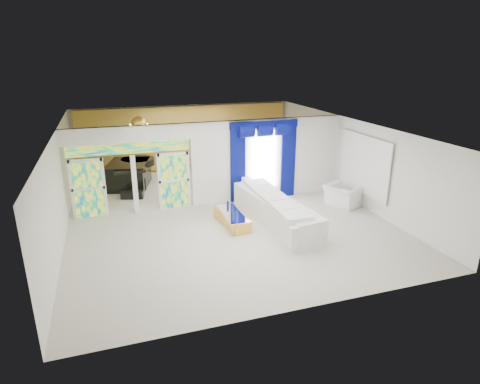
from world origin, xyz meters
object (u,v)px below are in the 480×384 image
object	(u,v)px
coffee_table	(232,219)
grand_piano	(129,174)
console_table	(254,196)
white_sofa	(275,211)
armchair	(343,196)

from	to	relation	value
coffee_table	grand_piano	world-z (taller)	grand_piano
coffee_table	console_table	bearing A→B (deg)	53.15
white_sofa	grand_piano	world-z (taller)	grand_piano
armchair	white_sofa	bearing A→B (deg)	81.12
console_table	armchair	distance (m)	3.26
coffee_table	grand_piano	xyz separation A→B (m)	(-2.86, 5.20, 0.31)
white_sofa	console_table	size ratio (longest dim) A/B	3.97
coffee_table	console_table	world-z (taller)	coffee_table
coffee_table	console_table	size ratio (longest dim) A/B	1.59
white_sofa	grand_piano	xyz separation A→B (m)	(-4.21, 5.50, 0.10)
coffee_table	grand_piano	bearing A→B (deg)	118.83
white_sofa	armchair	size ratio (longest dim) A/B	3.71
coffee_table	armchair	world-z (taller)	armchair
armchair	grand_piano	size ratio (longest dim) A/B	0.58
white_sofa	console_table	world-z (taller)	white_sofa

